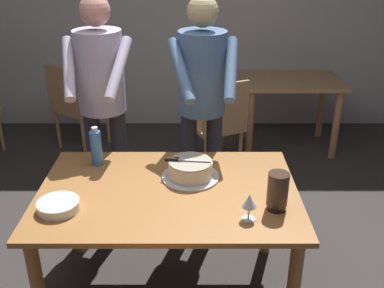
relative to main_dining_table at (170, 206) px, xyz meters
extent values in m
cube|color=beige|center=(0.00, 2.88, 0.71)|extent=(10.00, 0.12, 2.70)
cube|color=#9E6633|center=(0.00, 0.00, 0.09)|extent=(1.46, 0.97, 0.03)
cylinder|color=#9E6633|center=(-0.65, 0.41, -0.28)|extent=(0.07, 0.07, 0.72)
cylinder|color=#9E6633|center=(0.65, 0.41, -0.28)|extent=(0.07, 0.07, 0.72)
cylinder|color=silver|center=(0.13, 0.14, 0.11)|extent=(0.34, 0.34, 0.01)
cylinder|color=beige|center=(0.13, 0.14, 0.17)|extent=(0.26, 0.26, 0.09)
cylinder|color=#A49984|center=(0.13, 0.14, 0.21)|extent=(0.25, 0.25, 0.01)
cube|color=silver|center=(0.15, 0.14, 0.22)|extent=(0.20, 0.04, 0.00)
cube|color=black|center=(0.02, 0.15, 0.22)|extent=(0.08, 0.03, 0.02)
cylinder|color=white|center=(-0.56, -0.20, 0.11)|extent=(0.22, 0.22, 0.01)
cylinder|color=white|center=(-0.56, -0.20, 0.12)|extent=(0.22, 0.22, 0.01)
cylinder|color=white|center=(-0.56, -0.20, 0.13)|extent=(0.22, 0.22, 0.01)
cylinder|color=white|center=(-0.56, -0.20, 0.14)|extent=(0.22, 0.22, 0.01)
cylinder|color=white|center=(-0.56, -0.20, 0.15)|extent=(0.22, 0.22, 0.01)
cylinder|color=silver|center=(0.42, -0.29, 0.11)|extent=(0.07, 0.07, 0.00)
cylinder|color=silver|center=(0.42, -0.29, 0.15)|extent=(0.01, 0.01, 0.07)
cone|color=silver|center=(0.42, -0.29, 0.22)|extent=(0.08, 0.08, 0.07)
cylinder|color=#387AC6|center=(-0.46, 0.31, 0.22)|extent=(0.07, 0.07, 0.22)
cylinder|color=silver|center=(-0.46, 0.31, 0.34)|extent=(0.04, 0.04, 0.03)
cylinder|color=black|center=(0.58, -0.19, 0.12)|extent=(0.10, 0.10, 0.03)
cylinder|color=#3F2D23|center=(0.58, -0.19, 0.23)|extent=(0.11, 0.11, 0.18)
cylinder|color=#2D2D38|center=(0.29, 0.72, -0.17)|extent=(0.11, 0.11, 0.95)
cylinder|color=#2D2D38|center=(0.11, 0.70, -0.17)|extent=(0.11, 0.11, 0.95)
cylinder|color=#4C6B93|center=(0.20, 0.71, 0.58)|extent=(0.32, 0.32, 0.55)
sphere|color=tan|center=(0.20, 0.71, 0.98)|extent=(0.20, 0.20, 0.20)
cylinder|color=#4C6B93|center=(0.38, 0.54, 0.66)|extent=(0.11, 0.42, 0.34)
cylinder|color=#4C6B93|center=(0.07, 0.51, 0.66)|extent=(0.20, 0.42, 0.34)
cylinder|color=#2D2D38|center=(-0.39, 0.74, -0.17)|extent=(0.11, 0.11, 0.95)
cylinder|color=#2D2D38|center=(-0.57, 0.74, -0.17)|extent=(0.11, 0.11, 0.95)
cylinder|color=#B7ADC6|center=(-0.48, 0.74, 0.58)|extent=(0.32, 0.32, 0.55)
sphere|color=tan|center=(-0.48, 0.74, 0.98)|extent=(0.20, 0.20, 0.20)
cylinder|color=#B7ADC6|center=(-0.32, 0.55, 0.66)|extent=(0.16, 0.42, 0.34)
cylinder|color=#B7ADC6|center=(-0.64, 0.56, 0.66)|extent=(0.15, 0.42, 0.34)
cube|color=tan|center=(1.13, 2.18, 0.08)|extent=(1.00, 0.70, 0.03)
cylinder|color=tan|center=(0.70, 1.90, -0.29)|extent=(0.07, 0.07, 0.71)
cylinder|color=tan|center=(1.55, 1.90, -0.29)|extent=(0.07, 0.07, 0.71)
cylinder|color=tan|center=(0.70, 2.45, -0.29)|extent=(0.07, 0.07, 0.71)
cylinder|color=tan|center=(1.55, 2.45, -0.29)|extent=(0.07, 0.07, 0.71)
cube|color=tan|center=(-1.02, 2.20, -0.21)|extent=(0.61, 0.61, 0.04)
cylinder|color=tan|center=(-1.07, 2.45, -0.44)|extent=(0.04, 0.04, 0.41)
cylinder|color=tan|center=(-0.77, 2.26, -0.44)|extent=(0.04, 0.04, 0.41)
cylinder|color=tan|center=(-1.27, 2.15, -0.44)|extent=(0.04, 0.04, 0.41)
cylinder|color=tan|center=(-0.96, 1.95, -0.44)|extent=(0.04, 0.04, 0.41)
cube|color=tan|center=(-1.13, 2.03, 0.03)|extent=(0.39, 0.26, 0.45)
cube|color=tan|center=(0.35, 1.72, -0.21)|extent=(0.58, 0.58, 0.04)
cylinder|color=tan|center=(0.11, 1.80, -0.44)|extent=(0.04, 0.04, 0.41)
cylinder|color=tan|center=(0.44, 1.96, -0.44)|extent=(0.04, 0.04, 0.41)
cylinder|color=tan|center=(0.26, 1.47, -0.44)|extent=(0.04, 0.04, 0.41)
cylinder|color=tan|center=(0.59, 1.63, -0.44)|extent=(0.04, 0.04, 0.41)
cube|color=tan|center=(0.44, 1.53, 0.03)|extent=(0.41, 0.21, 0.45)
cylinder|color=tan|center=(-1.85, 2.07, -0.44)|extent=(0.04, 0.04, 0.41)
camera|label=1|loc=(0.14, -2.18, 1.41)|focal=42.01mm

